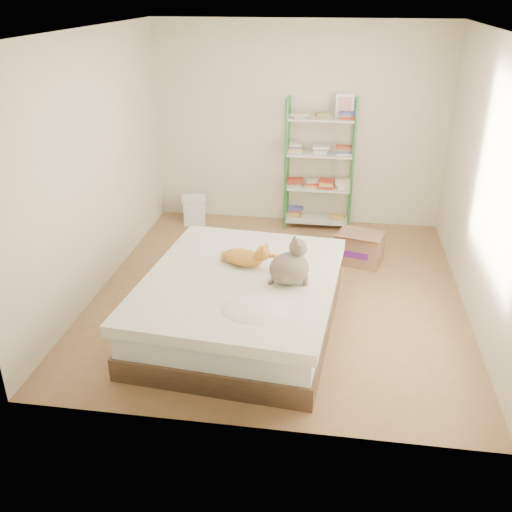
% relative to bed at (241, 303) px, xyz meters
% --- Properties ---
extents(room, '(3.81, 4.21, 2.61)m').
position_rel_bed_xyz_m(room, '(0.28, 0.77, 1.03)').
color(room, '#A77852').
rests_on(room, ground).
extents(bed, '(1.89, 2.28, 0.54)m').
position_rel_bed_xyz_m(bed, '(0.00, 0.00, 0.00)').
color(bed, brown).
rests_on(bed, ground).
extents(orange_cat, '(0.54, 0.39, 0.19)m').
position_rel_bed_xyz_m(orange_cat, '(-0.01, 0.25, 0.37)').
color(orange_cat, gold).
rests_on(orange_cat, bed).
extents(grey_cat, '(0.46, 0.42, 0.43)m').
position_rel_bed_xyz_m(grey_cat, '(0.45, -0.07, 0.49)').
color(grey_cat, '#89745E').
rests_on(grey_cat, bed).
extents(shelf_unit, '(0.88, 0.36, 1.74)m').
position_rel_bed_xyz_m(shelf_unit, '(0.58, 2.65, 0.57)').
color(shelf_unit, green).
rests_on(shelf_unit, ground).
extents(cardboard_box, '(0.59, 0.60, 0.41)m').
position_rel_bed_xyz_m(cardboard_box, '(1.13, 1.62, -0.09)').
color(cardboard_box, '#9B7459').
rests_on(cardboard_box, ground).
extents(white_bin, '(0.38, 0.35, 0.37)m').
position_rel_bed_xyz_m(white_bin, '(-1.08, 2.53, -0.09)').
color(white_bin, white).
rests_on(white_bin, ground).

